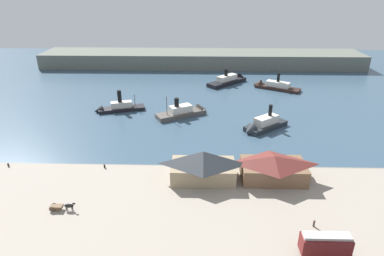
{
  "coord_description": "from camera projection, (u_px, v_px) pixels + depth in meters",
  "views": [
    {
      "loc": [
        -0.69,
        -76.67,
        45.12
      ],
      "look_at": [
        -3.16,
        18.27,
        2.0
      ],
      "focal_mm": 30.48,
      "sensor_mm": 36.0,
      "label": 1
    }
  ],
  "objects": [
    {
      "name": "far_headland",
      "position": [
        202.0,
        59.0,
        186.89
      ],
      "size": [
        180.0,
        24.0,
        8.0
      ],
      "primitive_type": "cube",
      "color": "#60665B",
      "rests_on": "ground"
    },
    {
      "name": "ferry_outer_harbor",
      "position": [
        116.0,
        108.0,
        122.84
      ],
      "size": [
        19.07,
        9.45,
        9.5
      ],
      "color": "black",
      "rests_on": "ground"
    },
    {
      "name": "ferry_near_quay",
      "position": [
        186.0,
        111.0,
        119.12
      ],
      "size": [
        19.75,
        14.12,
        10.02
      ],
      "color": "#514C47",
      "rests_on": "ground"
    },
    {
      "name": "ferry_moored_east",
      "position": [
        231.0,
        80.0,
        156.62
      ],
      "size": [
        21.01,
        20.0,
        9.18
      ],
      "color": "black",
      "rests_on": "ground"
    },
    {
      "name": "seawall_edge",
      "position": [
        202.0,
        168.0,
        84.94
      ],
      "size": [
        110.0,
        0.8,
        1.0
      ],
      "primitive_type": "cube",
      "color": "gray",
      "rests_on": "ground"
    },
    {
      "name": "quay_promenade",
      "position": [
        202.0,
        214.0,
        68.15
      ],
      "size": [
        110.0,
        36.0,
        1.2
      ],
      "primitive_type": "cube",
      "color": "#9E9384",
      "rests_on": "ground"
    },
    {
      "name": "horse_cart",
      "position": [
        62.0,
        206.0,
        67.96
      ],
      "size": [
        5.47,
        1.41,
        1.87
      ],
      "color": "brown",
      "rests_on": "quay_promenade"
    },
    {
      "name": "ground_plane",
      "position": [
        202.0,
        163.0,
        88.43
      ],
      "size": [
        320.0,
        320.0,
        0.0
      ],
      "primitive_type": "plane",
      "color": "#385166"
    },
    {
      "name": "mooring_post_east",
      "position": [
        104.0,
        166.0,
        83.62
      ],
      "size": [
        0.44,
        0.44,
        0.9
      ],
      "primitive_type": "cylinder",
      "color": "black",
      "rests_on": "quay_promenade"
    },
    {
      "name": "ferry_shed_central_terminal",
      "position": [
        273.0,
        167.0,
        77.91
      ],
      "size": [
        15.44,
        9.31,
        6.19
      ],
      "color": "brown",
      "rests_on": "quay_promenade"
    },
    {
      "name": "ferry_moored_west",
      "position": [
        271.0,
        86.0,
        148.73
      ],
      "size": [
        21.48,
        15.18,
        9.45
      ],
      "color": "black",
      "rests_on": "ground"
    },
    {
      "name": "street_tram",
      "position": [
        325.0,
        244.0,
        55.99
      ],
      "size": [
        8.44,
        2.92,
        4.6
      ],
      "color": "maroon",
      "rests_on": "quay_promenade"
    },
    {
      "name": "ferry_approaching_west",
      "position": [
        262.0,
        125.0,
        107.46
      ],
      "size": [
        16.76,
        14.82,
        9.67
      ],
      "color": "#23282D",
      "rests_on": "ground"
    },
    {
      "name": "ferry_shed_west_terminal",
      "position": [
        203.0,
        165.0,
        77.56
      ],
      "size": [
        15.52,
        8.79,
        7.47
      ],
      "color": "#998466",
      "rests_on": "quay_promenade"
    },
    {
      "name": "mooring_post_center_east",
      "position": [
        8.0,
        165.0,
        84.29
      ],
      "size": [
        0.44,
        0.44,
        0.9
      ],
      "primitive_type": "cylinder",
      "color": "black",
      "rests_on": "quay_promenade"
    },
    {
      "name": "pedestrian_walking_west",
      "position": [
        314.0,
        223.0,
        63.46
      ],
      "size": [
        0.4,
        0.4,
        1.6
      ],
      "color": "#4C3D33",
      "rests_on": "quay_promenade"
    }
  ]
}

